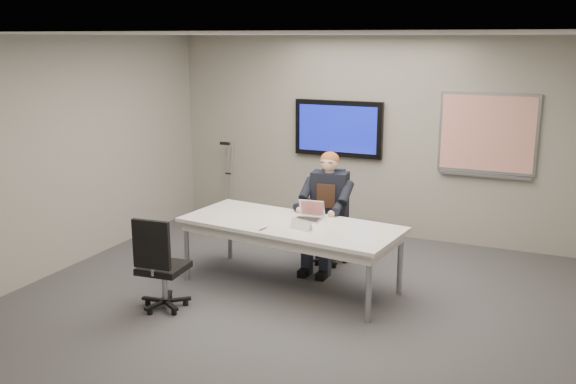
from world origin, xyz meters
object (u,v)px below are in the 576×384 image
at_px(office_chair_far, 330,240).
at_px(office_chair_near, 162,281).
at_px(seated_person, 324,223).
at_px(laptop, 310,215).
at_px(conference_table, 290,230).

bearing_deg(office_chair_far, office_chair_near, -136.99).
distance_m(office_chair_far, seated_person, 0.38).
distance_m(office_chair_far, office_chair_near, 2.35).
height_order(office_chair_far, laptop, laptop).
relative_size(office_chair_near, laptop, 3.27).
bearing_deg(office_chair_near, conference_table, -135.18).
height_order(seated_person, laptop, seated_person).
distance_m(conference_table, office_chair_near, 1.52).
relative_size(office_chair_far, seated_person, 0.65).
bearing_deg(laptop, conference_table, -128.31).
distance_m(conference_table, seated_person, 0.73).
xyz_separation_m(office_chair_far, seated_person, (0.01, -0.25, 0.29)).
height_order(conference_table, office_chair_near, office_chair_near).
bearing_deg(office_chair_near, office_chair_far, -122.09).
relative_size(office_chair_far, office_chair_near, 0.91).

